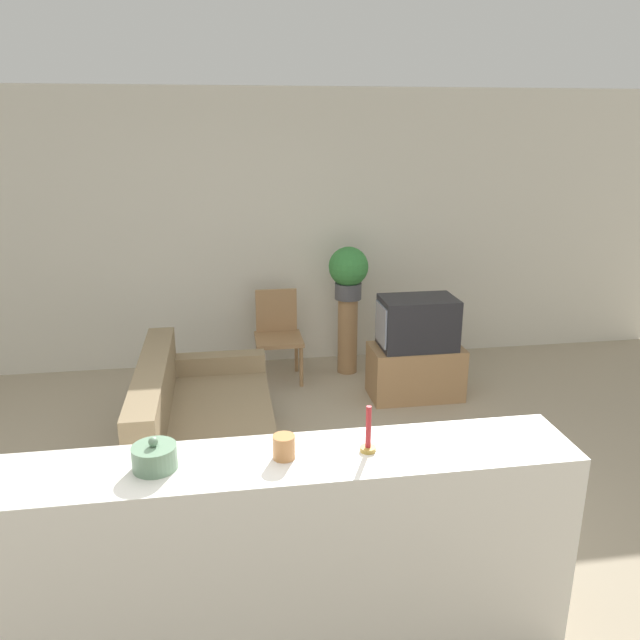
{
  "coord_description": "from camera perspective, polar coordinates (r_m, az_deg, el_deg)",
  "views": [
    {
      "loc": [
        -0.19,
        -2.7,
        2.37
      ],
      "look_at": [
        0.56,
        2.04,
        0.85
      ],
      "focal_mm": 35.0,
      "sensor_mm": 36.0,
      "label": 1
    }
  ],
  "objects": [
    {
      "name": "ground_plane",
      "position": [
        3.6,
        -4.12,
        -23.64
      ],
      "size": [
        14.0,
        14.0,
        0.0
      ],
      "primitive_type": "plane",
      "color": "tan"
    },
    {
      "name": "wall_back",
      "position": [
        6.22,
        -7.2,
        7.99
      ],
      "size": [
        9.0,
        0.06,
        2.7
      ],
      "color": "beige",
      "rests_on": "ground_plane"
    },
    {
      "name": "couch",
      "position": [
        4.59,
        -10.76,
        -9.93
      ],
      "size": [
        0.92,
        1.69,
        0.79
      ],
      "color": "#847051",
      "rests_on": "ground_plane"
    },
    {
      "name": "tv_stand",
      "position": [
        5.68,
        8.71,
        -4.68
      ],
      "size": [
        0.82,
        0.44,
        0.47
      ],
      "color": "#9E754C",
      "rests_on": "ground_plane"
    },
    {
      "name": "television",
      "position": [
        5.52,
        8.86,
        -0.24
      ],
      "size": [
        0.66,
        0.42,
        0.45
      ],
      "color": "#232328",
      "rests_on": "tv_stand"
    },
    {
      "name": "wooden_chair",
      "position": [
        5.98,
        -3.88,
        -1.01
      ],
      "size": [
        0.44,
        0.44,
        0.85
      ],
      "color": "#9E754C",
      "rests_on": "ground_plane"
    },
    {
      "name": "plant_stand",
      "position": [
        6.13,
        2.53,
        -1.43
      ],
      "size": [
        0.19,
        0.19,
        0.75
      ],
      "color": "#9E754C",
      "rests_on": "ground_plane"
    },
    {
      "name": "potted_plant",
      "position": [
        5.95,
        2.62,
        4.55
      ],
      "size": [
        0.38,
        0.38,
        0.5
      ],
      "color": "#4C4C51",
      "rests_on": "plant_stand"
    },
    {
      "name": "foreground_counter",
      "position": [
        3.0,
        -3.7,
        -20.84
      ],
      "size": [
        2.62,
        0.44,
        1.01
      ],
      "color": "white",
      "rests_on": "ground_plane"
    },
    {
      "name": "decorative_bowl",
      "position": [
        2.71,
        -14.88,
        -12.0
      ],
      "size": [
        0.19,
        0.19,
        0.14
      ],
      "color": "gray",
      "rests_on": "foreground_counter"
    },
    {
      "name": "candle_jar",
      "position": [
        2.7,
        -3.32,
        -11.5
      ],
      "size": [
        0.1,
        0.1,
        0.1
      ],
      "color": "#C6844C",
      "rests_on": "foreground_counter"
    },
    {
      "name": "candlestick",
      "position": [
        2.74,
        4.43,
        -10.64
      ],
      "size": [
        0.07,
        0.07,
        0.21
      ],
      "color": "#B7933D",
      "rests_on": "foreground_counter"
    }
  ]
}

